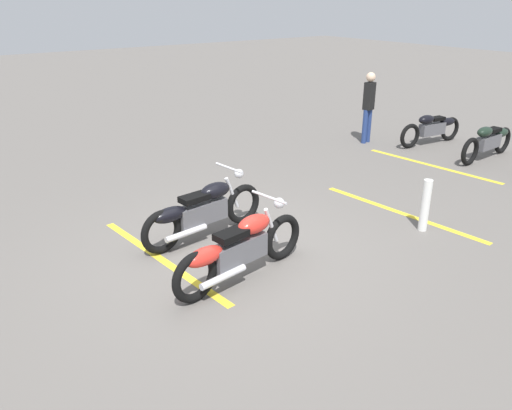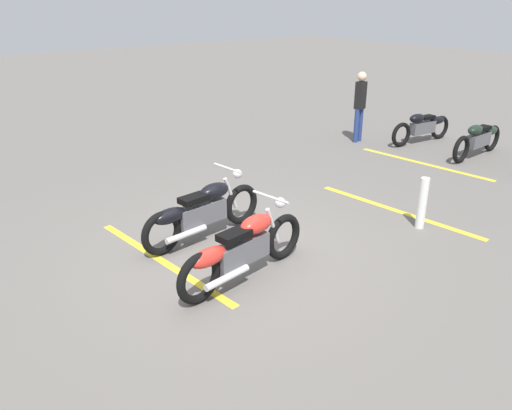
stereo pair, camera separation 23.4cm
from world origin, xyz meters
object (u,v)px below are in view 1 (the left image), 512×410
at_px(motorcycle_bright_foreground, 239,249).
at_px(bollard_post, 425,205).
at_px(motorcycle_dark_foreground, 202,211).
at_px(motorcycle_row_right, 433,128).
at_px(bystander_near_row, 369,104).
at_px(motorcycle_row_center, 489,140).

xyz_separation_m(motorcycle_bright_foreground, bollard_post, (3.25, -0.45, -0.04)).
relative_size(motorcycle_dark_foreground, motorcycle_row_right, 1.10).
height_order(motorcycle_dark_foreground, bystander_near_row, bystander_near_row).
height_order(motorcycle_bright_foreground, motorcycle_dark_foreground, same).
bearing_deg(bystander_near_row, motorcycle_row_right, 40.03).
bearing_deg(motorcycle_row_center, motorcycle_bright_foreground, 5.05).
xyz_separation_m(motorcycle_row_center, bollard_post, (-4.39, -1.56, -0.00)).
height_order(motorcycle_dark_foreground, bollard_post, motorcycle_dark_foreground).
xyz_separation_m(motorcycle_row_center, bystander_near_row, (-1.23, 2.58, 0.55)).
distance_m(motorcycle_row_right, bollard_post, 5.37).
relative_size(motorcycle_row_center, bollard_post, 2.44).
distance_m(motorcycle_row_right, bystander_near_row, 1.72).
relative_size(motorcycle_dark_foreground, bollard_post, 2.62).
bearing_deg(motorcycle_row_right, motorcycle_dark_foreground, 15.66).
bearing_deg(motorcycle_row_right, motorcycle_row_center, 95.77).
bearing_deg(motorcycle_row_center, bollard_post, 16.38).
relative_size(motorcycle_row_right, bollard_post, 2.37).
bearing_deg(bystander_near_row, motorcycle_bright_foreground, -69.09).
distance_m(motorcycle_bright_foreground, motorcycle_row_center, 7.72).
xyz_separation_m(bystander_near_row, bollard_post, (-3.16, -4.15, -0.55)).
bearing_deg(motorcycle_dark_foreground, motorcycle_bright_foreground, -106.45).
bearing_deg(bollard_post, motorcycle_row_right, 35.04).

